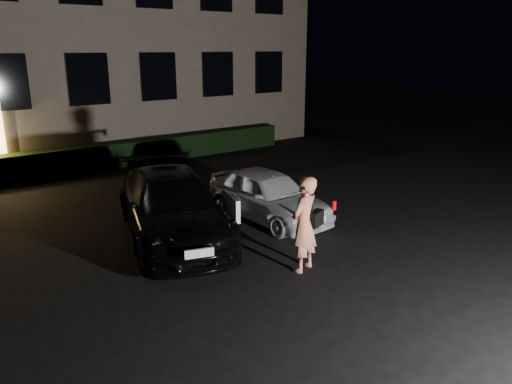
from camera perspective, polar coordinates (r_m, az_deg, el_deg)
ground at (r=9.42m, az=6.37°, el=-9.33°), size 80.00×80.00×0.00m
hedge at (r=17.98m, az=-17.41°, el=3.87°), size 15.00×0.70×0.85m
sedan at (r=11.05m, az=-9.55°, el=-1.57°), size 3.40×5.27×1.42m
hatch at (r=12.07m, az=1.36°, el=-0.30°), size 1.45×3.60×1.23m
man at (r=9.26m, az=5.55°, el=-3.65°), size 0.84×0.63×1.82m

